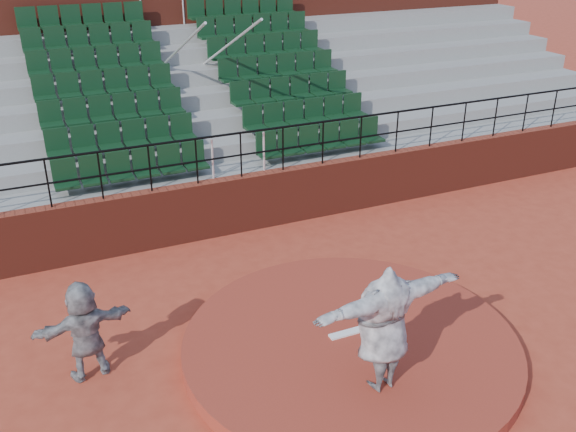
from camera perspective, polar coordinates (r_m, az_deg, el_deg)
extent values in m
plane|color=#A73B25|center=(10.86, 5.53, -11.88)|extent=(90.00, 90.00, 0.00)
cylinder|color=maroon|center=(10.79, 5.56, -11.35)|extent=(5.50, 5.50, 0.25)
cube|color=white|center=(10.81, 5.20, -10.33)|extent=(0.60, 0.15, 0.03)
cube|color=maroon|center=(14.47, -4.06, 1.14)|extent=(24.00, 0.30, 1.30)
cylinder|color=black|center=(13.88, -4.27, 7.38)|extent=(24.00, 0.05, 0.05)
cylinder|color=black|center=(14.04, -4.20, 5.44)|extent=(24.00, 0.04, 0.04)
cylinder|color=black|center=(13.32, -20.56, 2.73)|extent=(0.04, 0.04, 1.00)
cylinder|color=black|center=(13.39, -16.34, 3.46)|extent=(0.04, 0.04, 1.00)
cylinder|color=black|center=(13.54, -12.18, 4.16)|extent=(0.04, 0.04, 1.00)
cylinder|color=black|center=(13.76, -8.12, 4.82)|extent=(0.04, 0.04, 1.00)
cylinder|color=black|center=(14.04, -4.20, 5.44)|extent=(0.04, 0.04, 1.00)
cylinder|color=black|center=(14.39, -0.45, 6.00)|extent=(0.04, 0.04, 1.00)
cylinder|color=black|center=(14.80, 3.12, 6.51)|extent=(0.04, 0.04, 1.00)
cylinder|color=black|center=(15.27, 6.48, 6.97)|extent=(0.04, 0.04, 1.00)
cylinder|color=black|center=(15.78, 9.65, 7.38)|extent=(0.04, 0.04, 1.00)
cylinder|color=black|center=(16.34, 12.61, 7.74)|extent=(0.04, 0.04, 1.00)
cylinder|color=black|center=(16.94, 15.38, 8.06)|extent=(0.04, 0.04, 1.00)
cylinder|color=black|center=(17.57, 17.95, 8.34)|extent=(0.04, 0.04, 1.00)
cylinder|color=black|center=(18.24, 20.35, 8.58)|extent=(0.04, 0.04, 1.00)
cylinder|color=black|center=(18.94, 22.57, 8.80)|extent=(0.04, 0.04, 1.00)
cube|color=gray|center=(14.97, -4.83, 1.96)|extent=(24.00, 0.85, 1.30)
cube|color=black|center=(14.09, -13.66, 4.23)|extent=(3.30, 0.48, 0.72)
cube|color=black|center=(15.45, 2.94, 6.77)|extent=(3.30, 0.48, 0.72)
cube|color=gray|center=(15.64, -5.92, 3.75)|extent=(24.00, 0.85, 1.70)
cube|color=black|center=(14.75, -14.49, 6.73)|extent=(3.30, 0.48, 0.72)
cube|color=black|center=(16.06, 1.59, 9.00)|extent=(3.30, 0.48, 0.72)
cube|color=gray|center=(16.33, -6.92, 5.38)|extent=(24.00, 0.85, 2.10)
cube|color=black|center=(15.44, -15.26, 9.02)|extent=(3.30, 0.48, 0.72)
cube|color=black|center=(16.70, 0.32, 11.06)|extent=(3.30, 0.48, 0.72)
cube|color=gray|center=(17.04, -7.84, 6.88)|extent=(24.00, 0.85, 2.50)
cube|color=black|center=(16.16, -15.97, 11.10)|extent=(3.30, 0.48, 0.72)
cube|color=black|center=(17.36, -0.87, 12.97)|extent=(3.30, 0.48, 0.72)
cube|color=gray|center=(17.76, -8.69, 8.26)|extent=(24.00, 0.85, 2.90)
cube|color=black|center=(16.90, -16.62, 13.01)|extent=(3.30, 0.48, 0.72)
cube|color=black|center=(18.05, -1.99, 14.72)|extent=(3.30, 0.48, 0.72)
cube|color=gray|center=(18.50, -9.48, 9.53)|extent=(24.00, 0.85, 3.30)
cube|color=black|center=(17.66, -17.23, 14.75)|extent=(3.30, 0.48, 0.72)
cube|color=black|center=(18.76, -3.04, 16.34)|extent=(3.30, 0.48, 0.72)
cube|color=gray|center=(19.24, -10.21, 10.70)|extent=(24.00, 0.85, 3.70)
cube|color=black|center=(18.43, -17.80, 16.34)|extent=(3.30, 0.48, 0.72)
cube|color=black|center=(19.50, -4.03, 17.83)|extent=(3.30, 0.48, 0.72)
cylinder|color=silver|center=(16.35, -10.35, 13.75)|extent=(0.06, 5.97, 2.46)
cylinder|color=silver|center=(16.67, -6.25, 14.21)|extent=(0.06, 5.97, 2.46)
cube|color=maroon|center=(20.75, -12.00, 16.39)|extent=(24.00, 3.00, 7.10)
imported|color=black|center=(9.26, 8.49, -9.83)|extent=(2.51, 0.91, 2.00)
imported|color=black|center=(10.34, -17.60, -9.67)|extent=(1.56, 0.65, 1.64)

